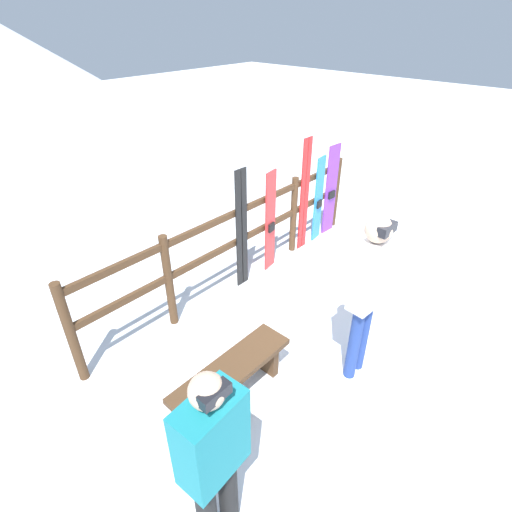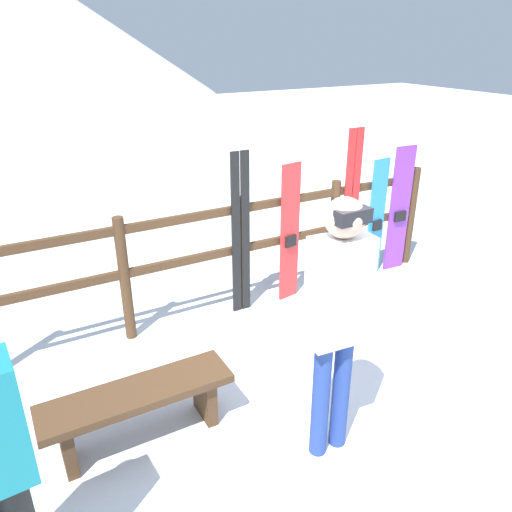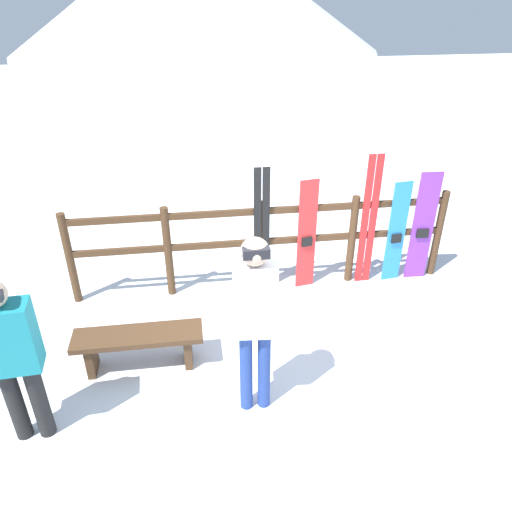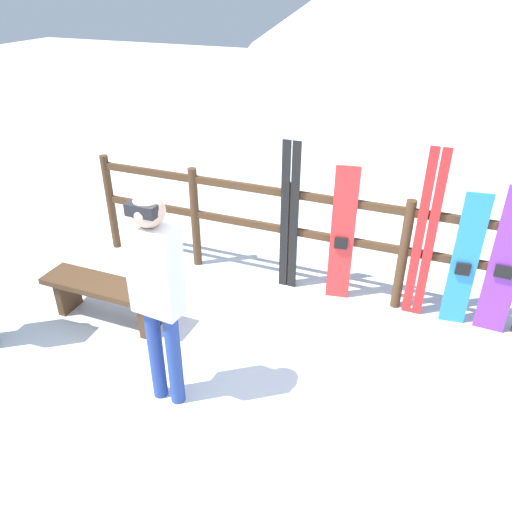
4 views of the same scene
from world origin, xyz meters
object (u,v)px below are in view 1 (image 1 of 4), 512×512
Objects in this scene: bench at (232,375)px; snowboard_red at (270,222)px; ski_pair_red at (304,196)px; person_white at (368,287)px; person_teal at (213,454)px; snowboard_blue at (318,200)px; ski_pair_black at (242,231)px; snowboard_purple at (331,190)px.

bench is 2.45m from snowboard_red.
ski_pair_red is (0.79, 0.00, 0.14)m from snowboard_red.
snowboard_red is (0.93, 1.98, -0.36)m from person_white.
bench is 0.81× the size of person_teal.
snowboard_red is at bearing 180.00° from snowboard_blue.
person_teal is 3.14m from ski_pair_black.
snowboard_purple is (3.58, 1.28, 0.43)m from bench.
ski_pair_red reaches higher than snowboard_purple.
ski_pair_red reaches higher than snowboard_red.
person_teal is at bearing -178.21° from person_white.
ski_pair_black is 2.11m from snowboard_purple.
person_teal is 3.59m from snowboard_red.
bench is at bearing -139.02° from ski_pair_black.
person_teal is 0.92× the size of ski_pair_red.
snowboard_blue is (0.39, -0.00, -0.19)m from ski_pair_red.
person_white reaches higher than ski_pair_black.
snowboard_purple is at bearing 38.81° from person_white.
ski_pair_red is (3.74, 2.05, -0.06)m from person_teal.
bench is at bearing -148.07° from snowboard_red.
person_teal is at bearing -151.28° from ski_pair_red.
bench is at bearing 40.60° from person_teal.
person_white is at bearing -32.27° from bench.
ski_pair_black is (0.36, 1.99, -0.27)m from person_white.
person_white is 1.03× the size of ski_pair_red.
snowboard_purple is at bearing -0.26° from ski_pair_red.
snowboard_red is 0.81m from ski_pair_red.
ski_pair_black is 1.37m from ski_pair_red.
snowboard_purple is at bearing 0.00° from snowboard_red.
person_white is (1.12, -0.71, 0.78)m from bench.
snowboard_blue is at bearing 43.10° from person_white.
person_white is 2.64m from ski_pair_red.
ski_pair_red is at bearing 49.03° from person_white.
person_teal is 4.93m from snowboard_purple.
snowboard_purple is at bearing 24.54° from person_teal.
ski_pair_black is 1.12× the size of snowboard_red.
snowboard_blue reaches higher than bench.
person_white is 1.09× the size of ski_pair_black.
person_teal is 4.27m from ski_pair_red.
person_teal reaches higher than snowboard_purple.
ski_pair_red reaches higher than snowboard_blue.
ski_pair_black reaches higher than bench.
bench is 3.50m from snowboard_blue.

